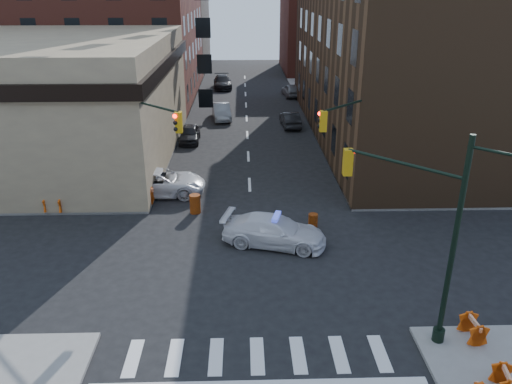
{
  "coord_description": "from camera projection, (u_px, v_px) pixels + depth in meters",
  "views": [
    {
      "loc": [
        -0.46,
        -21.24,
        12.51
      ],
      "look_at": [
        0.25,
        3.43,
        2.2
      ],
      "focal_mm": 35.0,
      "sensor_mm": 36.0,
      "label": 1
    }
  ],
  "objects": [
    {
      "name": "barricade_se_b",
      "position": [
        505.0,
        382.0,
        16.19
      ],
      "size": [
        0.71,
        1.17,
        0.83
      ],
      "primitive_type": null,
      "rotation": [
        0.0,
        0.0,
        1.42
      ],
      "color": "red",
      "rests_on": "sidewalk_se"
    },
    {
      "name": "sidewalk_nw",
      "position": [
        34.0,
        108.0,
        54.0
      ],
      "size": [
        34.0,
        54.5,
        0.15
      ],
      "primitive_type": "cube",
      "color": "gray",
      "rests_on": "ground"
    },
    {
      "name": "signal_pole_se",
      "position": [
        426.0,
        225.0,
        17.71
      ],
      "size": [
        5.4,
        5.27,
        8.0
      ],
      "rotation": [
        0.0,
        0.0,
        2.36
      ],
      "color": "black",
      "rests_on": "sidewalk_se"
    },
    {
      "name": "barrel_bank",
      "position": [
        195.0,
        204.0,
        29.32
      ],
      "size": [
        0.76,
        0.76,
        1.13
      ],
      "primitive_type": "cylinder",
      "rotation": [
        0.0,
        0.0,
        0.22
      ],
      "color": "#BF4A08",
      "rests_on": "ground"
    },
    {
      "name": "parked_car_enear",
      "position": [
        290.0,
        119.0,
        47.08
      ],
      "size": [
        1.8,
        4.4,
        1.42
      ],
      "primitive_type": "imported",
      "rotation": [
        0.0,
        0.0,
        3.21
      ],
      "color": "black",
      "rests_on": "ground"
    },
    {
      "name": "police_car",
      "position": [
        274.0,
        231.0,
        25.64
      ],
      "size": [
        5.73,
        3.5,
        1.55
      ],
      "primitive_type": "imported",
      "rotation": [
        0.0,
        0.0,
        1.31
      ],
      "color": "white",
      "rests_on": "ground"
    },
    {
      "name": "parked_car_wnear",
      "position": [
        190.0,
        134.0,
        42.61
      ],
      "size": [
        1.72,
        4.13,
        1.4
      ],
      "primitive_type": "imported",
      "rotation": [
        0.0,
        0.0,
        0.02
      ],
      "color": "black",
      "rests_on": "ground"
    },
    {
      "name": "filler_ne",
      "position": [
        336.0,
        30.0,
        75.98
      ],
      "size": [
        16.0,
        16.0,
        12.0
      ],
      "primitive_type": "cube",
      "color": "maroon",
      "rests_on": "ground"
    },
    {
      "name": "pedestrian_c",
      "position": [
        35.0,
        196.0,
        29.24
      ],
      "size": [
        0.98,
        1.02,
        1.71
      ],
      "primitive_type": "imported",
      "rotation": [
        0.0,
        0.0,
        0.83
      ],
      "color": "#1C222B",
      "rests_on": "sidewalk_nw"
    },
    {
      "name": "tree_ne_near",
      "position": [
        326.0,
        87.0,
        47.26
      ],
      "size": [
        3.0,
        3.0,
        4.85
      ],
      "color": "black",
      "rests_on": "sidewalk_ne"
    },
    {
      "name": "barrel_road",
      "position": [
        313.0,
        222.0,
        27.37
      ],
      "size": [
        0.65,
        0.65,
        0.92
      ],
      "primitive_type": "cylinder",
      "rotation": [
        0.0,
        0.0,
        0.32
      ],
      "color": "#D7630A",
      "rests_on": "ground"
    },
    {
      "name": "bank_building",
      "position": [
        22.0,
        99.0,
        37.46
      ],
      "size": [
        22.0,
        22.0,
        9.0
      ],
      "primitive_type": "cube",
      "color": "tan",
      "rests_on": "ground"
    },
    {
      "name": "signal_pole_ne",
      "position": [
        355.0,
        142.0,
        27.85
      ],
      "size": [
        3.67,
        3.58,
        8.0
      ],
      "rotation": [
        0.0,
        0.0,
        -2.36
      ],
      "color": "black",
      "rests_on": "sidewalk_ne"
    },
    {
      "name": "pedestrian_b",
      "position": [
        64.0,
        193.0,
        29.57
      ],
      "size": [
        0.94,
        0.76,
        1.82
      ],
      "primitive_type": "imported",
      "rotation": [
        0.0,
        0.0,
        0.08
      ],
      "color": "black",
      "rests_on": "sidewalk_nw"
    },
    {
      "name": "pedestrian_a",
      "position": [
        81.0,
        195.0,
        29.3
      ],
      "size": [
        0.76,
        0.63,
        1.77
      ],
      "primitive_type": "imported",
      "rotation": [
        0.0,
        0.0,
        -0.37
      ],
      "color": "black",
      "rests_on": "sidewalk_nw"
    },
    {
      "name": "parked_car_wdeep",
      "position": [
        223.0,
        82.0,
        64.54
      ],
      "size": [
        2.65,
        5.65,
        1.59
      ],
      "primitive_type": "imported",
      "rotation": [
        0.0,
        0.0,
        0.08
      ],
      "color": "black",
      "rests_on": "ground"
    },
    {
      "name": "sidewalk_ne",
      "position": [
        453.0,
        106.0,
        55.21
      ],
      "size": [
        34.0,
        54.5,
        0.15
      ],
      "primitive_type": "cube",
      "color": "gray",
      "rests_on": "ground"
    },
    {
      "name": "pickup",
      "position": [
        159.0,
        182.0,
        31.82
      ],
      "size": [
        5.96,
        2.84,
        1.64
      ],
      "primitive_type": "imported",
      "rotation": [
        0.0,
        0.0,
        1.59
      ],
      "color": "silver",
      "rests_on": "ground"
    },
    {
      "name": "barricade_nw_a",
      "position": [
        143.0,
        196.0,
        30.26
      ],
      "size": [
        1.36,
        0.78,
        0.98
      ],
      "primitive_type": null,
      "rotation": [
        0.0,
        0.0,
        -0.1
      ],
      "color": "#DF610A",
      "rests_on": "sidewalk_nw"
    },
    {
      "name": "parked_car_wfar",
      "position": [
        221.0,
        112.0,
        49.65
      ],
      "size": [
        2.2,
        4.85,
        1.54
      ],
      "primitive_type": "imported",
      "rotation": [
        0.0,
        0.0,
        0.12
      ],
      "color": "gray",
      "rests_on": "ground"
    },
    {
      "name": "filler_nw",
      "position": [
        142.0,
        15.0,
        78.11
      ],
      "size": [
        20.0,
        18.0,
        16.0
      ],
      "primitive_type": "cube",
      "color": "brown",
      "rests_on": "ground"
    },
    {
      "name": "barricade_se_a",
      "position": [
        473.0,
        329.0,
        18.67
      ],
      "size": [
        0.62,
        1.16,
        0.85
      ],
      "primitive_type": null,
      "rotation": [
        0.0,
        0.0,
        1.62
      ],
      "color": "red",
      "rests_on": "sidewalk_se"
    },
    {
      "name": "tree_ne_far",
      "position": [
        314.0,
        73.0,
        54.64
      ],
      "size": [
        3.0,
        3.0,
        4.85
      ],
      "color": "black",
      "rests_on": "sidewalk_ne"
    },
    {
      "name": "parked_car_efar",
      "position": [
        291.0,
        90.0,
        59.89
      ],
      "size": [
        2.3,
        4.57,
        1.5
      ],
      "primitive_type": "imported",
      "rotation": [
        0.0,
        0.0,
        3.27
      ],
      "color": "gray",
      "rests_on": "ground"
    },
    {
      "name": "barricade_nw_b",
      "position": [
        54.0,
        205.0,
        29.15
      ],
      "size": [
        1.23,
        0.67,
        0.9
      ],
      "primitive_type": null,
      "rotation": [
        0.0,
        0.0,
        -0.06
      ],
      "color": "#CE3F09",
      "rests_on": "sidewalk_nw"
    },
    {
      "name": "commercial_row_ne",
      "position": [
        398.0,
        53.0,
        42.83
      ],
      "size": [
        14.0,
        34.0,
        14.0
      ],
      "primitive_type": "cube",
      "color": "#4A311D",
      "rests_on": "ground"
    },
    {
      "name": "ground",
      "position": [
        253.0,
        260.0,
        24.43
      ],
      "size": [
        140.0,
        140.0,
        0.0
      ],
      "primitive_type": "plane",
      "color": "black",
      "rests_on": "ground"
    },
    {
      "name": "signal_pole_nw",
      "position": [
        145.0,
        144.0,
        27.52
      ],
      "size": [
        3.58,
        3.67,
        8.0
      ],
      "rotation": [
        0.0,
        0.0,
        -0.79
      ],
      "color": "black",
      "rests_on": "sidewalk_nw"
    }
  ]
}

